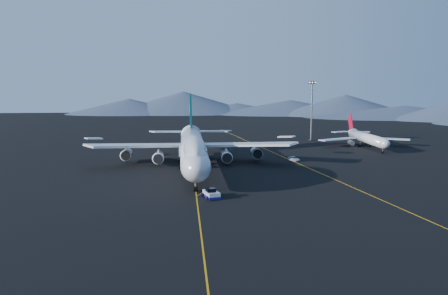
{
  "coord_description": "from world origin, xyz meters",
  "views": [
    {
      "loc": [
        -2.64,
        -131.26,
        23.52
      ],
      "look_at": [
        8.2,
        -0.69,
        6.0
      ],
      "focal_mm": 40.0,
      "sensor_mm": 36.0,
      "label": 1
    }
  ],
  "objects": [
    {
      "name": "ground",
      "position": [
        0.0,
        0.0,
        0.0
      ],
      "size": [
        500.0,
        500.0,
        0.0
      ],
      "primitive_type": "plane",
      "color": "black",
      "rests_on": "ground"
    },
    {
      "name": "service_van",
      "position": [
        30.0,
        12.21,
        0.66
      ],
      "size": [
        3.02,
        5.07,
        1.32
      ],
      "primitive_type": "imported",
      "rotation": [
        0.0,
        0.0,
        0.18
      ],
      "color": "white",
      "rests_on": "ground"
    },
    {
      "name": "boeing_747",
      "position": [
        0.0,
        0.03,
        5.81
      ],
      "size": [
        59.62,
        72.43,
        19.37
      ],
      "color": "silver",
      "rests_on": "ground"
    },
    {
      "name": "second_jet",
      "position": [
        62.54,
        40.91,
        3.32
      ],
      "size": [
        34.13,
        38.56,
        10.97
      ],
      "rotation": [
        0.0,
        0.0,
        -0.42
      ],
      "color": "silver",
      "rests_on": "ground"
    },
    {
      "name": "taxiway_line_side",
      "position": [
        30.0,
        10.0,
        0.01
      ],
      "size": [
        28.08,
        198.09,
        0.01
      ],
      "primitive_type": "cube",
      "rotation": [
        0.0,
        0.0,
        0.14
      ],
      "color": "orange",
      "rests_on": "ground"
    },
    {
      "name": "taxiway_line_main",
      "position": [
        0.0,
        0.0,
        0.01
      ],
      "size": [
        0.25,
        220.0,
        0.01
      ],
      "primitive_type": "cube",
      "color": "orange",
      "rests_on": "ground"
    },
    {
      "name": "floodlight_mast",
      "position": [
        48.18,
        62.21,
        11.89
      ],
      "size": [
        2.9,
        2.17,
        23.46
      ],
      "rotation": [
        0.0,
        0.0,
        0.4
      ],
      "color": "black",
      "rests_on": "ground"
    },
    {
      "name": "pushback_tug",
      "position": [
        3.0,
        -32.63,
        0.68
      ],
      "size": [
        3.75,
        5.39,
        2.15
      ],
      "rotation": [
        0.0,
        0.0,
        0.25
      ],
      "color": "silver",
      "rests_on": "ground"
    }
  ]
}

